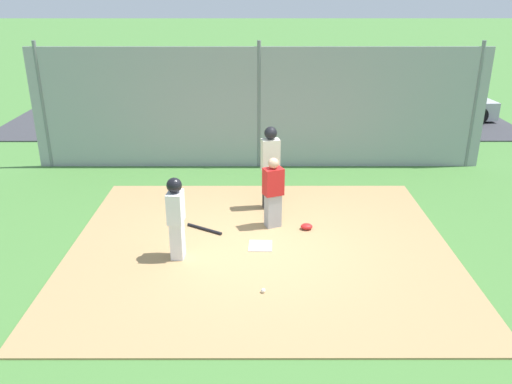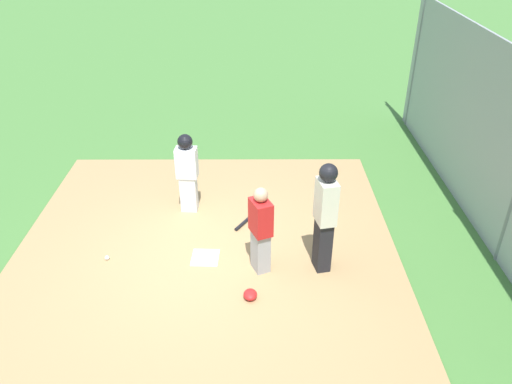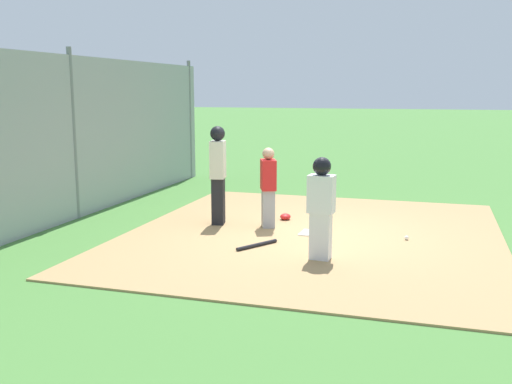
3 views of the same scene
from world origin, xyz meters
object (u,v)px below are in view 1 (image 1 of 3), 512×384
(umpire, at_px, (270,166))
(catcher_mask, at_px, (307,226))
(parked_car_blue, at_px, (349,109))
(baseball, at_px, (263,290))
(parked_car_silver, at_px, (434,104))
(runner, at_px, (176,214))
(catcher, at_px, (273,192))
(baseball_bat, at_px, (204,229))
(parked_car_white, at_px, (240,108))
(home_plate, at_px, (260,246))

(umpire, height_order, catcher_mask, umpire)
(parked_car_blue, bearing_deg, umpire, 76.01)
(baseball, distance_m, parked_car_silver, 13.26)
(runner, bearing_deg, catcher, 41.15)
(catcher, height_order, baseball_bat, catcher)
(catcher_mask, bearing_deg, baseball_bat, 1.34)
(baseball_bat, xyz_separation_m, parked_car_blue, (-4.33, -8.50, 0.55))
(parked_car_white, bearing_deg, runner, -102.68)
(baseball_bat, height_order, parked_car_white, parked_car_white)
(parked_car_silver, bearing_deg, baseball, 56.18)
(catcher_mask, bearing_deg, catcher, -13.02)
(parked_car_silver, bearing_deg, umpire, 47.72)
(runner, bearing_deg, parked_car_silver, 57.16)
(catcher_mask, height_order, parked_car_blue, parked_car_blue)
(home_plate, relative_size, baseball_bat, 0.53)
(baseball_bat, relative_size, parked_car_white, 0.19)
(home_plate, distance_m, baseball, 1.60)
(runner, xyz_separation_m, baseball, (-1.54, 1.19, -0.83))
(umpire, height_order, baseball, umpire)
(runner, relative_size, baseball_bat, 1.84)
(parked_car_blue, bearing_deg, catcher, 78.58)
(baseball, bearing_deg, parked_car_blue, -106.34)
(umpire, bearing_deg, parked_car_blue, 146.17)
(home_plate, relative_size, parked_car_blue, 0.10)
(catcher_mask, distance_m, parked_car_white, 8.68)
(runner, xyz_separation_m, parked_car_white, (-0.88, -9.68, -0.28))
(home_plate, height_order, catcher_mask, catcher_mask)
(baseball_bat, xyz_separation_m, parked_car_white, (-0.50, -8.57, 0.55))
(umpire, xyz_separation_m, parked_car_blue, (-2.97, -7.32, -0.40))
(runner, distance_m, catcher_mask, 2.83)
(runner, relative_size, parked_car_silver, 0.36)
(catcher, distance_m, baseball, 2.62)
(runner, bearing_deg, home_plate, 19.81)
(parked_car_blue, bearing_deg, baseball_bat, 71.09)
(umpire, bearing_deg, parked_car_silver, 130.88)
(home_plate, relative_size, parked_car_white, 0.10)
(home_plate, distance_m, parked_car_silver, 11.90)
(home_plate, distance_m, parked_car_blue, 9.75)
(baseball, height_order, parked_car_silver, parked_car_silver)
(catcher, height_order, runner, runner)
(umpire, bearing_deg, home_plate, -18.79)
(catcher, height_order, parked_car_blue, catcher)
(runner, bearing_deg, baseball, -33.28)
(umpire, bearing_deg, baseball_bat, -60.88)
(parked_car_silver, bearing_deg, parked_car_blue, 9.03)
(catcher, distance_m, parked_car_silver, 10.99)
(home_plate, xyz_separation_m, parked_car_blue, (-3.20, -9.19, 0.57))
(catcher_mask, xyz_separation_m, baseball, (0.92, 2.35, -0.02))
(runner, relative_size, catcher_mask, 6.42)
(parked_car_silver, bearing_deg, baseball_bat, 45.97)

